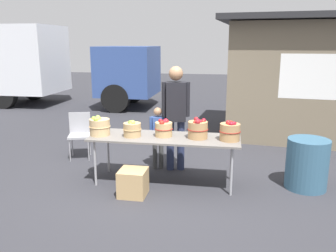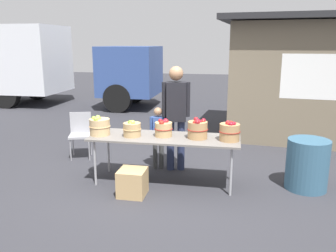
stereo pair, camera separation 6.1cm
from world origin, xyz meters
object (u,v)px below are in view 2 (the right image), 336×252
object	(u,v)px
apple_basket_red_1	(198,129)
trash_barrel	(307,164)
child_customer	(158,133)
produce_crate	(133,182)
apple_basket_green_1	(132,129)
box_truck	(33,62)
market_table	(164,139)
apple_basket_green_0	(100,126)
apple_basket_red_2	(230,131)
vendor_adult	(176,110)
apple_basket_red_0	(164,128)
folding_chair	(81,131)

from	to	relation	value
apple_basket_red_1	trash_barrel	distance (m)	1.73
child_customer	produce_crate	distance (m)	1.24
apple_basket_green_1	box_truck	xyz separation A→B (m)	(-5.53, 6.42, 0.62)
market_table	apple_basket_green_0	size ratio (longest dim) A/B	6.90
apple_basket_red_2	box_truck	size ratio (longest dim) A/B	0.04
apple_basket_red_1	produce_crate	world-z (taller)	apple_basket_red_1
apple_basket_green_0	produce_crate	xyz separation A→B (m)	(0.66, -0.47, -0.70)
apple_basket_red_1	vendor_adult	xyz separation A→B (m)	(-0.43, 0.61, 0.16)
apple_basket_green_0	apple_basket_red_2	xyz separation A→B (m)	(2.01, 0.04, -0.00)
market_table	apple_basket_red_2	size ratio (longest dim) A/B	7.29
child_customer	vendor_adult	bearing A→B (deg)	160.67
apple_basket_red_0	produce_crate	distance (m)	0.95
market_table	apple_basket_red_0	size ratio (longest dim) A/B	8.10
apple_basket_red_2	produce_crate	distance (m)	1.60
apple_basket_green_1	apple_basket_red_2	distance (m)	1.48
apple_basket_green_0	apple_basket_red_1	bearing A→B (deg)	2.99
vendor_adult	box_truck	distance (m)	8.39
apple_basket_green_1	apple_basket_red_1	xyz separation A→B (m)	(1.01, 0.07, 0.03)
apple_basket_green_1	trash_barrel	world-z (taller)	apple_basket_green_1
apple_basket_green_0	apple_basket_red_2	world-z (taller)	same
apple_basket_red_0	trash_barrel	size ratio (longest dim) A/B	0.37
market_table	apple_basket_red_1	bearing A→B (deg)	0.72
apple_basket_red_0	produce_crate	xyz separation A→B (m)	(-0.34, -0.57, -0.68)
child_customer	produce_crate	world-z (taller)	child_customer
trash_barrel	market_table	bearing A→B (deg)	-175.47
apple_basket_red_1	child_customer	size ratio (longest dim) A/B	0.29
apple_basket_red_0	vendor_adult	size ratio (longest dim) A/B	0.16
market_table	apple_basket_red_0	bearing A→B (deg)	123.72
apple_basket_red_1	market_table	bearing A→B (deg)	-179.28
apple_basket_green_0	trash_barrel	size ratio (longest dim) A/B	0.43
apple_basket_green_1	folding_chair	world-z (taller)	apple_basket_green_1
folding_chair	produce_crate	size ratio (longest dim) A/B	2.22
apple_basket_red_2	produce_crate	bearing A→B (deg)	-159.15
produce_crate	market_table	bearing A→B (deg)	56.36
market_table	apple_basket_red_1	distance (m)	0.54
apple_basket_red_2	box_truck	xyz separation A→B (m)	(-7.01, 6.38, 0.60)
market_table	trash_barrel	bearing A→B (deg)	4.53
apple_basket_green_1	vendor_adult	distance (m)	0.91
apple_basket_green_1	trash_barrel	size ratio (longest dim) A/B	0.38
market_table	apple_basket_green_0	world-z (taller)	apple_basket_green_0
box_truck	produce_crate	xyz separation A→B (m)	(5.66, -6.90, -1.29)
market_table	child_customer	bearing A→B (deg)	110.91
market_table	box_truck	distance (m)	8.79
apple_basket_green_1	child_customer	world-z (taller)	child_customer
market_table	produce_crate	bearing A→B (deg)	-123.64
produce_crate	apple_basket_red_0	bearing A→B (deg)	59.13
child_customer	folding_chair	world-z (taller)	child_customer
apple_basket_red_1	vendor_adult	bearing A→B (deg)	125.45
apple_basket_green_1	vendor_adult	world-z (taller)	vendor_adult
apple_basket_red_2	apple_basket_green_1	bearing A→B (deg)	-178.62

